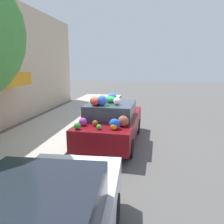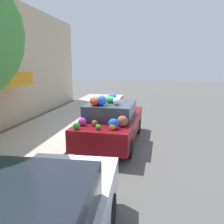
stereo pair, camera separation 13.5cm
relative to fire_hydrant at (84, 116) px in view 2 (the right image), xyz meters
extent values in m
plane|color=#565451|center=(-2.01, -1.63, -0.45)|extent=(60.00, 60.00, 0.00)
cube|color=#B2ADA3|center=(-2.01, 1.07, -0.40)|extent=(24.00, 3.20, 0.11)
cylinder|color=gold|center=(0.00, 0.00, -0.07)|extent=(0.20, 0.20, 0.55)
sphere|color=gold|center=(0.00, 0.00, 0.26)|extent=(0.18, 0.18, 0.18)
cube|color=maroon|center=(-2.01, -1.72, 0.18)|extent=(4.10, 1.90, 0.67)
cube|color=#333D47|center=(-2.18, -1.72, 0.77)|extent=(1.87, 1.61, 0.50)
cylinder|color=black|center=(-0.74, -0.96, -0.16)|extent=(0.59, 0.20, 0.58)
cylinder|color=black|center=(-0.79, -2.58, -0.16)|extent=(0.59, 0.20, 0.58)
cylinder|color=black|center=(-3.24, -0.87, -0.16)|extent=(0.59, 0.20, 0.58)
cylinder|color=black|center=(-3.29, -2.49, -0.16)|extent=(0.59, 0.20, 0.58)
sphere|color=orange|center=(-3.66, -2.06, 0.61)|extent=(0.27, 0.27, 0.19)
ellipsoid|color=blue|center=(-3.57, -2.06, 0.67)|extent=(0.39, 0.40, 0.30)
sphere|color=brown|center=(-3.37, -1.45, 0.60)|extent=(0.19, 0.19, 0.17)
ellipsoid|color=purple|center=(-0.67, -1.71, 0.62)|extent=(0.28, 0.35, 0.21)
ellipsoid|color=brown|center=(-0.53, -1.35, 0.67)|extent=(0.34, 0.44, 0.31)
sphere|color=yellow|center=(-2.50, -1.33, 1.17)|extent=(0.41, 0.41, 0.31)
ellipsoid|color=red|center=(-2.79, -1.30, 1.15)|extent=(0.37, 0.35, 0.26)
sphere|color=red|center=(-1.14, -2.09, 0.65)|extent=(0.27, 0.27, 0.26)
sphere|color=brown|center=(-2.68, -1.25, 1.16)|extent=(0.38, 0.38, 0.28)
sphere|color=green|center=(-3.70, -1.64, 0.59)|extent=(0.21, 0.21, 0.15)
ellipsoid|color=orange|center=(-1.04, -1.53, 0.58)|extent=(0.23, 0.23, 0.12)
sphere|color=white|center=(-2.50, -1.98, 1.14)|extent=(0.29, 0.29, 0.25)
sphere|color=blue|center=(-1.99, -1.72, 1.18)|extent=(0.43, 0.43, 0.32)
ellipsoid|color=green|center=(-1.03, -1.84, 0.64)|extent=(0.33, 0.33, 0.24)
ellipsoid|color=green|center=(-0.56, -1.65, 0.58)|extent=(0.26, 0.23, 0.13)
sphere|color=blue|center=(-2.72, -1.52, 1.19)|extent=(0.41, 0.41, 0.34)
sphere|color=green|center=(-3.79, -1.03, 0.61)|extent=(0.27, 0.27, 0.19)
ellipsoid|color=red|center=(-0.46, -1.15, 0.64)|extent=(0.31, 0.32, 0.24)
sphere|color=green|center=(-0.39, -1.90, 0.59)|extent=(0.21, 0.21, 0.15)
sphere|color=green|center=(-0.89, -1.57, 0.62)|extent=(0.28, 0.28, 0.20)
sphere|color=purple|center=(-3.38, -1.07, 0.63)|extent=(0.33, 0.33, 0.24)
ellipsoid|color=green|center=(-1.16, -1.86, 0.59)|extent=(0.23, 0.19, 0.16)
ellipsoid|color=green|center=(-2.10, -1.69, 1.13)|extent=(0.43, 0.48, 0.23)
sphere|color=#97533D|center=(-3.27, -2.28, 0.68)|extent=(0.38, 0.38, 0.33)
cube|color=#1E232D|center=(-7.71, -1.78, 0.76)|extent=(1.90, 1.59, 0.50)
cylinder|color=black|center=(-6.34, -0.93, -0.14)|extent=(0.62, 0.21, 0.62)
cylinder|color=black|center=(-6.26, -2.48, -0.14)|extent=(0.62, 0.21, 0.62)
camera|label=1|loc=(-9.49, -3.01, 2.31)|focal=35.00mm
camera|label=2|loc=(-9.47, -3.14, 2.31)|focal=35.00mm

